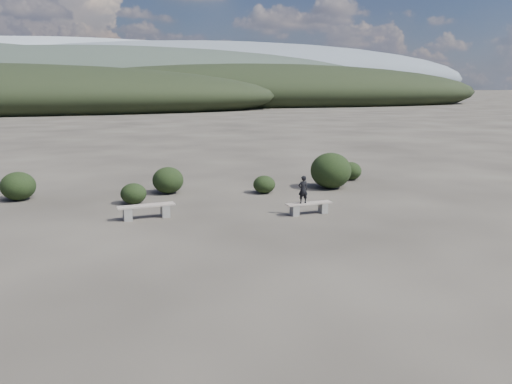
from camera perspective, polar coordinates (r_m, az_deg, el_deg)
name	(u,v)px	position (r m, az deg, el deg)	size (l,w,h in m)	color
ground	(298,257)	(13.60, 4.78, -7.44)	(1200.00, 1200.00, 0.00)	#2F2A24
bench_left	(147,210)	(17.76, -12.40, -2.05)	(1.99, 0.59, 0.49)	slate
bench_right	(309,207)	(18.04, 6.07, -1.74)	(1.72, 0.46, 0.43)	slate
seated_person	(303,190)	(17.79, 5.39, 0.28)	(0.37, 0.24, 1.00)	black
shrub_a	(134,194)	(20.09, -13.83, -0.18)	(1.00, 1.00, 0.82)	black
shrub_b	(168,180)	(21.77, -10.03, 1.34)	(1.33, 1.33, 1.14)	black
shrub_c	(264,184)	(21.49, 0.94, 0.87)	(0.96, 0.96, 0.77)	black
shrub_d	(331,171)	(22.76, 8.55, 2.44)	(1.84, 1.84, 1.61)	black
shrub_e	(351,171)	(25.04, 10.77, 2.38)	(1.06, 1.06, 0.88)	black
shrub_f	(18,186)	(22.32, -25.54, 0.62)	(1.36, 1.36, 1.15)	black
mountain_ridges	(98,77)	(351.05, -17.60, 12.41)	(500.00, 400.00, 56.00)	black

